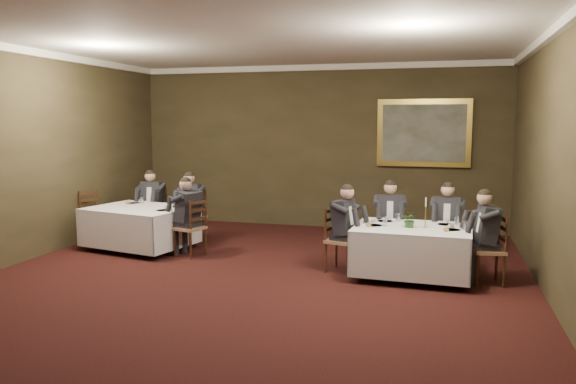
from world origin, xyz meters
The scene contains 27 objects.
ground centered at (0.00, 0.00, 0.00)m, with size 10.00×10.00×0.00m, color black.
ceiling centered at (0.00, 0.00, 3.50)m, with size 8.00×10.00×0.10m, color silver.
back_wall centered at (0.00, 5.00, 1.75)m, with size 8.00×0.10×3.50m, color #302B18.
right_wall centered at (4.00, 0.00, 1.75)m, with size 0.10×10.00×3.50m, color #302B18.
crown_molding centered at (0.00, 0.00, 3.44)m, with size 8.00×10.00×0.12m.
table_main centered at (2.24, 1.37, 0.45)m, with size 1.75×1.37×0.67m.
table_second centered at (-2.60, 1.97, 0.45)m, with size 2.02×1.70×0.67m.
chair_main_backleft centered at (1.82, 2.26, 0.28)m, with size 0.49×0.47×1.00m.
diner_main_backleft centered at (1.83, 2.25, 0.51)m, with size 0.45×0.52×1.35m.
chair_main_backright centered at (2.73, 2.22, 0.28)m, with size 0.46×0.44×1.00m.
diner_main_backright centered at (2.73, 2.21, 0.51)m, with size 0.44×0.50×1.35m.
chair_main_endleft centered at (1.17, 1.43, 0.28)m, with size 0.51×0.53×1.00m.
diner_main_endleft centered at (1.18, 1.42, 0.51)m, with size 0.56×0.50×1.35m.
chair_main_endright centered at (3.31, 1.33, 0.28)m, with size 0.49×0.51×1.00m.
diner_main_endright centered at (3.30, 1.33, 0.51)m, with size 0.55×0.48×1.35m.
chair_sec_backleft centered at (-2.88, 2.96, 0.28)m, with size 0.44×0.42×1.00m.
diner_sec_backleft centered at (-2.88, 2.95, 0.51)m, with size 0.42×0.48×1.35m.
chair_sec_backright centered at (-1.94, 2.77, 0.28)m, with size 0.48×0.47×1.00m.
diner_sec_backright centered at (-1.94, 2.75, 0.51)m, with size 0.45×0.52×1.35m.
chair_sec_endright centered at (-1.50, 1.73, 0.28)m, with size 0.53×0.54×1.00m.
diner_sec_endright centered at (-1.51, 1.74, 0.51)m, with size 0.58×0.52×1.35m.
chair_sec_endleft centered at (-3.70, 2.20, 0.28)m, with size 0.55×0.56×1.00m.
centerpiece centered at (2.21, 1.31, 0.89)m, with size 0.23×0.20×0.26m, color #2D5926.
candlestick centered at (2.42, 1.38, 0.93)m, with size 0.07×0.07×0.46m.
place_setting_table_main centered at (1.86, 1.78, 0.80)m, with size 0.33×0.31×0.14m.
place_setting_table_second centered at (-2.94, 2.46, 0.80)m, with size 0.33×0.31×0.14m.
painting centered at (2.24, 4.94, 2.07)m, with size 1.89×0.09×1.38m.
Camera 1 is at (2.63, -6.94, 2.31)m, focal length 35.00 mm.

